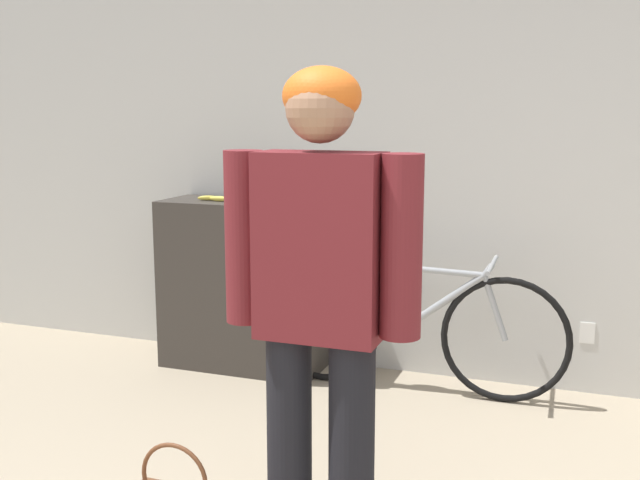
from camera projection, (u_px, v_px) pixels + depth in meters
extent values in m
cube|color=silver|center=(495.00, 160.00, 4.23)|extent=(8.00, 0.06, 2.60)
cube|color=white|center=(587.00, 333.00, 4.18)|extent=(0.08, 0.01, 0.12)
cube|color=#38332D|center=(243.00, 285.00, 4.60)|extent=(0.99, 0.43, 1.04)
cylinder|color=black|center=(289.00, 448.00, 2.62)|extent=(0.16, 0.16, 0.83)
cylinder|color=black|center=(351.00, 458.00, 2.54)|extent=(0.16, 0.16, 0.83)
cube|color=maroon|center=(320.00, 247.00, 2.45)|extent=(0.41, 0.20, 0.62)
cylinder|color=maroon|center=(244.00, 237.00, 2.54)|extent=(0.13, 0.13, 0.59)
cylinder|color=maroon|center=(401.00, 247.00, 2.36)|extent=(0.13, 0.13, 0.59)
sphere|color=#A37556|center=(320.00, 108.00, 2.38)|extent=(0.22, 0.22, 0.22)
ellipsoid|color=orange|center=(322.00, 96.00, 2.39)|extent=(0.26, 0.24, 0.19)
torus|color=black|center=(322.00, 323.00, 4.37)|extent=(0.70, 0.05, 0.70)
torus|color=black|center=(505.00, 340.00, 4.04)|extent=(0.70, 0.05, 0.70)
cylinder|color=#999EA3|center=(355.00, 330.00, 4.31)|extent=(0.40, 0.04, 0.09)
cylinder|color=#999EA3|center=(347.00, 294.00, 4.29)|extent=(0.32, 0.04, 0.39)
cylinder|color=#999EA3|center=(380.00, 301.00, 4.24)|extent=(0.14, 0.04, 0.43)
cylinder|color=#999EA3|center=(435.00, 308.00, 4.14)|extent=(0.55, 0.05, 0.44)
cylinder|color=#999EA3|center=(427.00, 270.00, 4.12)|extent=(0.63, 0.05, 0.05)
cylinder|color=#999EA3|center=(495.00, 308.00, 4.03)|extent=(0.16, 0.04, 0.36)
cylinder|color=#999EA3|center=(488.00, 270.00, 4.01)|extent=(0.07, 0.04, 0.08)
cylinder|color=#999EA3|center=(492.00, 265.00, 4.00)|extent=(0.03, 0.46, 0.02)
ellipsoid|color=black|center=(372.00, 261.00, 4.21)|extent=(0.22, 0.09, 0.05)
ellipsoid|color=#EAD64C|center=(219.00, 199.00, 4.50)|extent=(0.14, 0.03, 0.03)
ellipsoid|color=#EAD64C|center=(208.00, 198.00, 4.54)|extent=(0.12, 0.08, 0.03)
ellipsoid|color=#EAD64C|center=(234.00, 199.00, 4.48)|extent=(0.12, 0.08, 0.03)
sphere|color=brown|center=(202.00, 197.00, 4.57)|extent=(0.02, 0.02, 0.02)
torus|color=brown|center=(174.00, 478.00, 2.63)|extent=(0.26, 0.02, 0.26)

